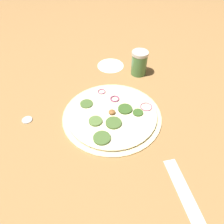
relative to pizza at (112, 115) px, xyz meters
The scene contains 5 objects.
ground_plane 0.01m from the pizza, behind, with size 3.00×3.00×0.00m, color #9E703F.
pizza is the anchor object (origin of this frame).
spice_jar 0.28m from the pizza, 149.97° to the left, with size 0.07×0.07×0.10m.
loose_cap 0.29m from the pizza, 92.56° to the right, with size 0.03×0.03×0.01m.
flour_patch 0.31m from the pizza, behind, with size 0.11×0.11×0.00m.
Camera 1 is at (0.51, -0.06, 0.54)m, focal length 35.00 mm.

